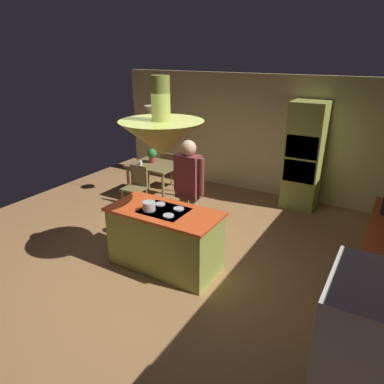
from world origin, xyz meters
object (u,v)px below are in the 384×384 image
(oven_tower, at_px, (304,156))
(chair_by_back_wall, at_px, (171,168))
(kitchen_island, at_px, (165,239))
(cooking_pot_on_cooktop, at_px, (149,206))
(person_at_island, at_px, (189,188))
(dining_table, at_px, (155,169))
(chair_facing_island, at_px, (136,184))
(cup_on_table, at_px, (141,163))
(potted_plant_on_table, at_px, (152,155))

(oven_tower, xyz_separation_m, chair_by_back_wall, (-2.80, -0.52, -0.55))
(kitchen_island, height_order, cooking_pot_on_cooktop, cooking_pot_on_cooktop)
(person_at_island, bearing_deg, chair_by_back_wall, 129.55)
(dining_table, xyz_separation_m, chair_facing_island, (0.00, -0.63, -0.15))
(person_at_island, xyz_separation_m, cup_on_table, (-1.91, 1.23, -0.22))
(potted_plant_on_table, bearing_deg, person_at_island, -39.89)
(person_at_island, bearing_deg, cup_on_table, 147.12)
(dining_table, relative_size, cooking_pot_on_cooktop, 5.64)
(person_at_island, bearing_deg, oven_tower, 66.94)
(kitchen_island, xyz_separation_m, potted_plant_on_table, (-1.81, 2.18, 0.47))
(person_at_island, distance_m, chair_by_back_wall, 2.72)
(kitchen_island, bearing_deg, cup_on_table, 135.11)
(cup_on_table, bearing_deg, dining_table, 44.69)
(kitchen_island, relative_size, person_at_island, 0.91)
(oven_tower, xyz_separation_m, dining_table, (-2.80, -1.14, -0.41))
(dining_table, height_order, chair_by_back_wall, chair_by_back_wall)
(oven_tower, relative_size, potted_plant_on_table, 7.04)
(oven_tower, relative_size, cup_on_table, 23.47)
(person_at_island, height_order, potted_plant_on_table, person_at_island)
(chair_facing_island, bearing_deg, potted_plant_on_table, 98.55)
(kitchen_island, relative_size, chair_by_back_wall, 1.86)
(person_at_island, height_order, cooking_pot_on_cooktop, person_at_island)
(chair_by_back_wall, distance_m, potted_plant_on_table, 0.70)
(chair_facing_island, bearing_deg, cup_on_table, 115.79)
(kitchen_island, xyz_separation_m, chair_facing_island, (-1.70, 1.47, 0.04))
(dining_table, height_order, potted_plant_on_table, potted_plant_on_table)
(cup_on_table, bearing_deg, chair_by_back_wall, 76.12)
(cup_on_table, height_order, cooking_pot_on_cooktop, cooking_pot_on_cooktop)
(kitchen_island, distance_m, cup_on_table, 2.71)
(dining_table, height_order, person_at_island, person_at_island)
(cup_on_table, distance_m, cooking_pot_on_cooktop, 2.68)
(cup_on_table, bearing_deg, chair_facing_island, -64.21)
(kitchen_island, xyz_separation_m, chair_by_back_wall, (-1.70, 2.73, 0.04))
(kitchen_island, bearing_deg, potted_plant_on_table, 129.69)
(kitchen_island, height_order, chair_facing_island, kitchen_island)
(kitchen_island, relative_size, chair_facing_island, 1.86)
(potted_plant_on_table, distance_m, cooking_pot_on_cooktop, 2.83)
(person_at_island, height_order, chair_by_back_wall, person_at_island)
(kitchen_island, height_order, cup_on_table, kitchen_island)
(oven_tower, distance_m, chair_by_back_wall, 2.90)
(potted_plant_on_table, bearing_deg, cup_on_table, -109.61)
(dining_table, bearing_deg, chair_facing_island, -90.00)
(oven_tower, distance_m, cooking_pot_on_cooktop, 3.60)
(oven_tower, distance_m, potted_plant_on_table, 3.10)
(dining_table, distance_m, chair_by_back_wall, 0.64)
(oven_tower, height_order, cup_on_table, oven_tower)
(oven_tower, height_order, potted_plant_on_table, oven_tower)
(chair_by_back_wall, bearing_deg, potted_plant_on_table, 79.14)
(dining_table, relative_size, potted_plant_on_table, 3.39)
(potted_plant_on_table, bearing_deg, chair_by_back_wall, 79.14)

